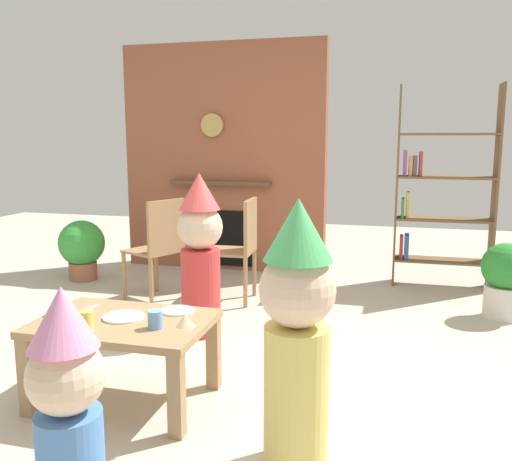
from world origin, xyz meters
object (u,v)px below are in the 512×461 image
(paper_cup_center, at_px, (155,319))
(paper_plate_front, at_px, (123,317))
(child_with_cone_hat, at_px, (68,414))
(child_in_pink, at_px, (297,328))
(paper_cup_near_right, at_px, (62,306))
(potted_plant_tall, at_px, (505,278))
(dining_chair_middle, at_px, (240,244))
(potted_plant_short, at_px, (82,247))
(child_by_the_chairs, at_px, (200,250))
(dining_chair_left, at_px, (160,244))
(paper_plate_rear, at_px, (178,311))
(birthday_cake_slice, at_px, (185,320))
(paper_cup_near_left, at_px, (87,321))
(coffee_table, at_px, (124,334))
(bookshelf, at_px, (437,194))

(paper_cup_center, distance_m, paper_plate_front, 0.26)
(child_with_cone_hat, bearing_deg, child_in_pink, -62.37)
(paper_cup_near_right, xyz_separation_m, potted_plant_tall, (2.60, 2.01, -0.17))
(dining_chair_middle, relative_size, potted_plant_tall, 1.49)
(potted_plant_tall, distance_m, potted_plant_short, 3.90)
(child_by_the_chairs, xyz_separation_m, dining_chair_left, (-0.62, 0.66, -0.11))
(paper_cup_center, bearing_deg, child_by_the_chairs, 99.15)
(potted_plant_short, bearing_deg, dining_chair_middle, -9.89)
(paper_plate_rear, xyz_separation_m, birthday_cake_slice, (0.13, -0.21, 0.03))
(child_by_the_chairs, relative_size, dining_chair_middle, 1.30)
(paper_cup_near_right, height_order, birthday_cake_slice, paper_cup_near_right)
(dining_chair_left, bearing_deg, paper_cup_near_left, 129.00)
(paper_cup_near_left, xyz_separation_m, child_in_pink, (1.09, -0.14, 0.11))
(coffee_table, height_order, paper_plate_rear, paper_plate_rear)
(paper_plate_front, distance_m, paper_plate_rear, 0.29)
(paper_cup_center, height_order, dining_chair_middle, dining_chair_middle)
(coffee_table, xyz_separation_m, paper_plate_front, (-0.01, 0.02, 0.09))
(paper_cup_center, xyz_separation_m, child_by_the_chairs, (-0.19, 1.15, 0.12))
(child_by_the_chairs, distance_m, dining_chair_middle, 0.86)
(coffee_table, bearing_deg, potted_plant_tall, 42.08)
(bookshelf, height_order, paper_cup_near_left, bookshelf)
(dining_chair_left, xyz_separation_m, potted_plant_tall, (2.82, 0.27, -0.18))
(paper_plate_rear, xyz_separation_m, dining_chair_left, (-0.81, 1.54, 0.05))
(coffee_table, height_order, child_in_pink, child_in_pink)
(dining_chair_middle, distance_m, potted_plant_short, 1.78)
(potted_plant_short, bearing_deg, child_with_cone_hat, -58.22)
(paper_cup_center, bearing_deg, paper_cup_near_right, 172.59)
(child_with_cone_hat, distance_m, potted_plant_tall, 3.57)
(dining_chair_middle, bearing_deg, child_with_cone_hat, 92.30)
(paper_cup_near_left, distance_m, potted_plant_tall, 3.21)
(paper_cup_near_left, bearing_deg, potted_plant_short, 122.91)
(birthday_cake_slice, xyz_separation_m, potted_plant_tall, (1.87, 2.03, -0.16))
(child_with_cone_hat, height_order, child_by_the_chairs, child_by_the_chairs)
(paper_cup_near_left, xyz_separation_m, child_by_the_chairs, (0.13, 1.27, 0.11))
(paper_cup_center, height_order, dining_chair_left, dining_chair_left)
(paper_cup_near_right, bearing_deg, potted_plant_tall, 37.80)
(bookshelf, height_order, paper_cup_near_right, bookshelf)
(paper_cup_near_right, bearing_deg, paper_plate_front, 4.30)
(paper_cup_near_left, bearing_deg, dining_chair_left, 104.28)
(child_with_cone_hat, xyz_separation_m, potted_plant_short, (-2.01, 3.24, -0.15))
(coffee_table, distance_m, paper_plate_rear, 0.31)
(paper_cup_near_right, relative_size, paper_cup_center, 0.98)
(paper_cup_near_right, relative_size, dining_chair_middle, 0.10)
(birthday_cake_slice, xyz_separation_m, potted_plant_short, (-2.02, 2.24, -0.15))
(bookshelf, relative_size, paper_cup_center, 20.49)
(paper_plate_front, distance_m, birthday_cake_slice, 0.37)
(paper_plate_rear, height_order, child_in_pink, child_in_pink)
(bookshelf, xyz_separation_m, potted_plant_tall, (0.48, -0.88, -0.56))
(paper_cup_center, xyz_separation_m, dining_chair_left, (-0.81, 1.82, 0.01))
(paper_cup_near_left, distance_m, paper_cup_near_right, 0.34)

